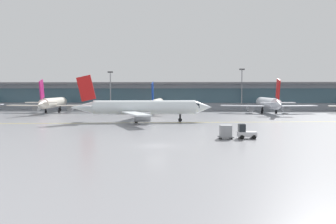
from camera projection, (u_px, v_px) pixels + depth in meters
ground_plane at (157, 146)px, 45.24m from camera, size 400.00×400.00×0.00m
taxiway_centreline_stripe at (144, 123)px, 77.08m from camera, size 109.25×13.53×0.01m
terminal_concourse at (177, 95)px, 131.47m from camera, size 199.61×11.00×9.60m
gate_airplane_1 at (54, 103)px, 111.66m from camera, size 27.50×29.70×9.83m
gate_airplane_2 at (157, 104)px, 109.67m from camera, size 25.69×27.56×9.15m
gate_airplane_3 at (268, 103)px, 108.21m from camera, size 28.18×30.20×10.03m
taxiing_regional_jet at (143, 108)px, 78.87m from camera, size 30.65×28.31×10.15m
baggage_tug at (245, 132)px, 51.84m from camera, size 2.69×1.77×2.10m
cargo_dolly_lead at (226, 131)px, 51.79m from camera, size 2.20×1.73×1.94m
apron_light_mast_1 at (110, 89)px, 123.74m from camera, size 1.80×0.36×13.19m
apron_light_mast_2 at (242, 87)px, 123.72m from camera, size 1.80×0.36×14.13m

